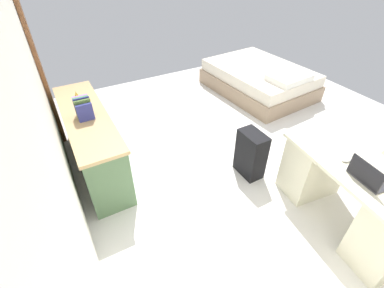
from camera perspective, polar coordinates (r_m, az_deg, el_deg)
The scene contains 11 objects.
ground_plane at distance 3.97m, azimuth 11.27°, elevation -1.12°, with size 5.87×5.87×0.00m, color silver.
wall_back at distance 2.56m, azimuth -29.06°, elevation 6.03°, with size 4.87×0.10×2.59m, color white.
door_wooden at distance 4.41m, azimuth -29.13°, elevation 14.22°, with size 0.88×0.05×2.04m, color brown.
desk at distance 3.16m, azimuth 29.76°, elevation -9.02°, with size 1.51×0.83×0.75m.
credenza at distance 3.61m, azimuth -19.96°, elevation 0.50°, with size 1.80×0.48×0.79m.
bed at distance 5.47m, azimuth 13.71°, elevation 12.86°, with size 1.99×1.53×0.58m.
suitcase_black at distance 3.42m, azimuth 12.07°, elevation -2.04°, with size 0.36×0.22×0.60m, color black.
laptop at distance 2.79m, azimuth 32.69°, elevation -5.66°, with size 0.33×0.26×0.21m.
computer_mouse at distance 2.94m, azimuth 29.37°, elevation -2.84°, with size 0.06×0.10×0.03m, color white.
book_row at distance 3.29m, azimuth -21.59°, elevation 6.95°, with size 0.20×0.17×0.24m.
figurine_small at distance 3.74m, azimuth -22.80°, elevation 9.27°, with size 0.08×0.08×0.11m, color gold.
Camera 1 is at (-2.29, 2.15, 2.44)m, focal length 25.74 mm.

